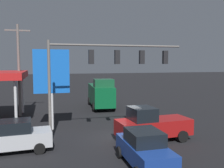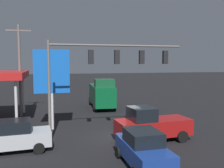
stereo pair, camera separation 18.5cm
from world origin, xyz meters
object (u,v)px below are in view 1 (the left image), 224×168
(utility_pole, at_px, (19,68))
(price_sign, at_px, (52,74))
(delivery_truck, at_px, (101,94))
(sedan_waiting, at_px, (14,136))
(traffic_signal_assembly, at_px, (106,64))
(sedan_far, at_px, (144,149))
(pickup_parked, at_px, (152,125))

(utility_pole, xyz_separation_m, price_sign, (-3.04, 6.00, -0.35))
(delivery_truck, bearing_deg, sedan_waiting, -29.03)
(traffic_signal_assembly, relative_size, delivery_truck, 1.41)
(sedan_far, xyz_separation_m, sedan_waiting, (6.84, -4.03, 0.00))
(pickup_parked, bearing_deg, utility_pole, -52.41)
(sedan_far, bearing_deg, traffic_signal_assembly, -172.93)
(sedan_far, distance_m, sedan_waiting, 7.94)
(traffic_signal_assembly, xyz_separation_m, utility_pole, (6.77, -9.19, -0.45))
(utility_pole, height_order, sedan_far, utility_pole)
(pickup_parked, bearing_deg, traffic_signal_assembly, -33.48)
(delivery_truck, distance_m, sedan_waiting, 15.34)
(delivery_truck, distance_m, pickup_parked, 13.10)
(traffic_signal_assembly, distance_m, sedan_far, 7.05)
(sedan_far, distance_m, delivery_truck, 17.02)
(pickup_parked, bearing_deg, sedan_waiting, -5.11)
(price_sign, distance_m, sedan_far, 10.38)
(delivery_truck, relative_size, pickup_parked, 1.30)
(price_sign, relative_size, sedan_waiting, 1.43)
(traffic_signal_assembly, relative_size, sedan_waiting, 2.17)
(sedan_far, xyz_separation_m, pickup_parked, (-2.13, -3.88, 0.16))
(traffic_signal_assembly, distance_m, delivery_truck, 12.21)
(utility_pole, bearing_deg, price_sign, 116.85)
(traffic_signal_assembly, bearing_deg, utility_pole, -53.62)
(pickup_parked, relative_size, sedan_waiting, 1.18)
(utility_pole, relative_size, sedan_far, 2.08)
(traffic_signal_assembly, height_order, sedan_waiting, traffic_signal_assembly)
(sedan_waiting, bearing_deg, price_sign, -121.11)
(utility_pole, relative_size, delivery_truck, 1.32)
(price_sign, relative_size, sedan_far, 1.47)
(sedan_waiting, bearing_deg, sedan_far, 145.63)
(price_sign, xyz_separation_m, delivery_truck, (-5.85, -8.27, -2.83))
(utility_pole, relative_size, price_sign, 1.42)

